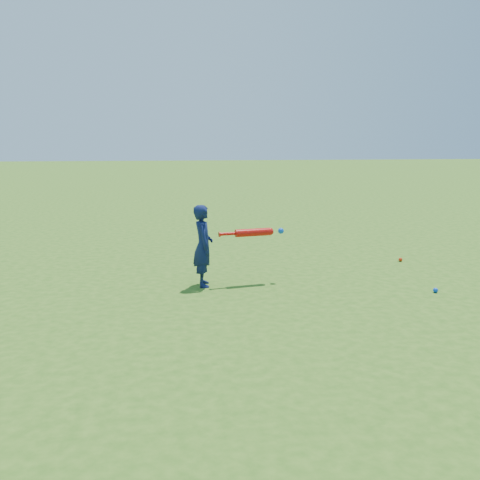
{
  "coord_description": "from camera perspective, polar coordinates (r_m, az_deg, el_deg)",
  "views": [
    {
      "loc": [
        -0.79,
        -6.84,
        1.89
      ],
      "look_at": [
        0.09,
        0.0,
        0.58
      ],
      "focal_mm": 40.0,
      "sensor_mm": 36.0,
      "label": 1
    }
  ],
  "objects": [
    {
      "name": "child",
      "position": [
        6.9,
        -3.96,
        -0.61
      ],
      "size": [
        0.26,
        0.39,
        1.06
      ],
      "primitive_type": "imported",
      "rotation": [
        0.0,
        0.0,
        1.6
      ],
      "color": "#0E1742",
      "rests_on": "ground"
    },
    {
      "name": "ground_ball_red",
      "position": [
        8.71,
        16.75,
        -2.02
      ],
      "size": [
        0.06,
        0.06,
        0.06
      ],
      "primitive_type": "sphere",
      "color": "red",
      "rests_on": "ground"
    },
    {
      "name": "ground",
      "position": [
        7.14,
        -0.69,
        -4.57
      ],
      "size": [
        80.0,
        80.0,
        0.0
      ],
      "primitive_type": "plane",
      "color": "#315E16",
      "rests_on": "ground"
    },
    {
      "name": "ground_ball_blue",
      "position": [
        7.11,
        20.13,
        -5.05
      ],
      "size": [
        0.06,
        0.06,
        0.06
      ],
      "primitive_type": "sphere",
      "color": "blue",
      "rests_on": "ground"
    },
    {
      "name": "bat_swing",
      "position": [
        7.02,
        1.69,
        0.83
      ],
      "size": [
        0.89,
        0.23,
        0.1
      ],
      "rotation": [
        0.0,
        0.0,
        0.18
      ],
      "color": "red",
      "rests_on": "ground"
    }
  ]
}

